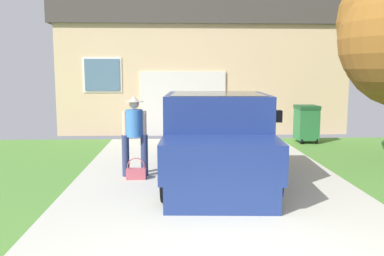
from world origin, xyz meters
name	(u,v)px	position (x,y,z in m)	size (l,w,h in m)	color
pickup_truck	(216,140)	(0.13, 4.26, 0.75)	(2.13, 5.10, 1.66)	navy
person_with_hat	(135,131)	(-1.46, 4.50, 0.91)	(0.51, 0.37, 1.59)	navy
handbag	(136,173)	(-1.42, 4.27, 0.12)	(0.37, 0.19, 0.42)	#B24C56
house_with_garage	(199,64)	(0.29, 12.49, 2.36)	(9.90, 5.83, 4.66)	#D6B689
wheeled_trash_bin	(306,122)	(3.20, 8.21, 0.59)	(0.60, 0.72, 1.09)	#286B38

